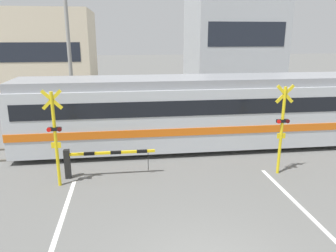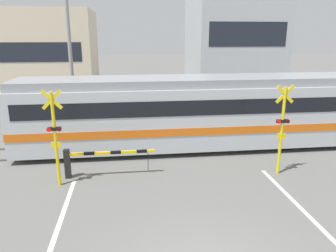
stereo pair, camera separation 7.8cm
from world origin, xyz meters
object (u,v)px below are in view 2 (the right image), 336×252
object	(u,v)px
commuter_train	(198,110)
crossing_barrier_far	(210,115)
crossing_signal_right	(282,126)
crossing_signal_left	(55,134)
crossing_barrier_near	(89,158)
pedestrian	(128,107)

from	to	relation	value
commuter_train	crossing_barrier_far	xyz separation A→B (m)	(1.43, 3.24, -1.04)
commuter_train	crossing_signal_right	xyz separation A→B (m)	(2.41, -3.36, 0.12)
crossing_barrier_far	crossing_signal_left	distance (m)	9.73
commuter_train	crossing_barrier_far	size ratio (longest dim) A/B	4.88
crossing_barrier_far	crossing_signal_right	world-z (taller)	crossing_signal_right
commuter_train	crossing_barrier_near	bearing A→B (deg)	-149.27
crossing_barrier_near	pedestrian	world-z (taller)	pedestrian
commuter_train	crossing_signal_right	world-z (taller)	crossing_signal_right
crossing_barrier_near	crossing_signal_right	world-z (taller)	crossing_signal_right
crossing_barrier_far	crossing_signal_left	xyz separation A→B (m)	(-7.06, -6.60, 1.16)
commuter_train	crossing_signal_left	distance (m)	6.56
commuter_train	pedestrian	distance (m)	5.77
commuter_train	crossing_signal_right	distance (m)	4.13
crossing_barrier_near	crossing_barrier_far	bearing A→B (deg)	44.65
crossing_signal_left	crossing_signal_right	size ratio (longest dim) A/B	1.00
crossing_signal_right	pedestrian	distance (m)	9.89
crossing_barrier_far	crossing_signal_left	size ratio (longest dim) A/B	0.97
pedestrian	commuter_train	bearing A→B (deg)	-56.38
crossing_signal_left	crossing_signal_right	xyz separation A→B (m)	(8.04, 0.00, 0.00)
commuter_train	crossing_barrier_far	distance (m)	3.69
commuter_train	crossing_signal_right	size ratio (longest dim) A/B	4.75
commuter_train	crossing_signal_left	world-z (taller)	crossing_signal_left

